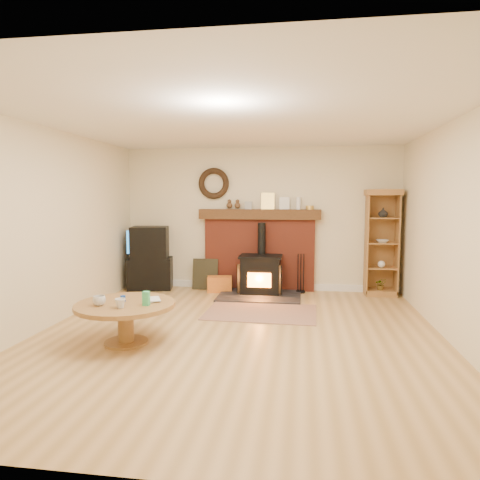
% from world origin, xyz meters
% --- Properties ---
extents(ground, '(5.50, 5.50, 0.00)m').
position_xyz_m(ground, '(0.00, 0.00, 0.00)').
color(ground, '#A88046').
rests_on(ground, ground).
extents(room_shell, '(5.02, 5.52, 2.61)m').
position_xyz_m(room_shell, '(-0.02, 0.09, 1.72)').
color(room_shell, beige).
rests_on(room_shell, ground).
extents(chimney_breast, '(2.20, 0.22, 1.78)m').
position_xyz_m(chimney_breast, '(0.00, 2.67, 0.80)').
color(chimney_breast, maroon).
rests_on(chimney_breast, ground).
extents(wood_stove, '(1.40, 1.00, 1.25)m').
position_xyz_m(wood_stove, '(0.06, 2.27, 0.33)').
color(wood_stove, black).
rests_on(wood_stove, ground).
extents(area_rug, '(1.65, 1.16, 0.01)m').
position_xyz_m(area_rug, '(0.18, 1.09, 0.01)').
color(area_rug, brown).
rests_on(area_rug, ground).
extents(tv_unit, '(0.88, 0.69, 1.16)m').
position_xyz_m(tv_unit, '(-2.02, 2.47, 0.55)').
color(tv_unit, black).
rests_on(tv_unit, ground).
extents(curio_cabinet, '(0.59, 0.42, 1.83)m').
position_xyz_m(curio_cabinet, '(2.13, 2.55, 0.92)').
color(curio_cabinet, '#996332').
rests_on(curio_cabinet, ground).
extents(firelog_box, '(0.48, 0.35, 0.27)m').
position_xyz_m(firelog_box, '(-0.69, 2.40, 0.14)').
color(firelog_box, orange).
rests_on(firelog_box, ground).
extents(leaning_painting, '(0.47, 0.13, 0.56)m').
position_xyz_m(leaning_painting, '(-0.99, 2.55, 0.28)').
color(leaning_painting, black).
rests_on(leaning_painting, ground).
extents(fire_tools, '(0.16, 0.16, 0.70)m').
position_xyz_m(fire_tools, '(0.76, 2.50, 0.13)').
color(fire_tools, black).
rests_on(fire_tools, ground).
extents(coffee_table, '(1.15, 1.15, 0.64)m').
position_xyz_m(coffee_table, '(-1.24, -0.47, 0.39)').
color(coffee_table, brown).
rests_on(coffee_table, ground).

